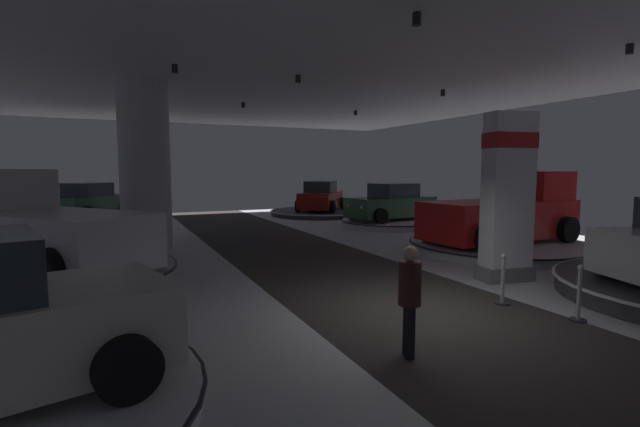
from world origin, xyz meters
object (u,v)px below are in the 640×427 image
display_car_deep_right (321,197)px  display_platform_mid_right (498,246)px  visitor_walking_near (410,294)px  display_car_far_right (391,204)px  column_left (145,167)px  display_platform_deep_right (321,212)px  display_platform_mid_left (48,277)px  pickup_truck_mid_left (36,229)px  display_car_deep_left (90,202)px  brand_sign_pylon (508,195)px  display_platform_far_right (391,223)px  display_platform_deep_left (92,219)px  pickup_truck_mid_right (506,213)px

display_car_deep_right → display_platform_mid_right: 12.97m
visitor_walking_near → display_car_far_right: bearing=57.0°
column_left → display_platform_deep_right: column_left is taller
display_platform_mid_left → pickup_truck_mid_left: (-0.20, 0.25, 1.10)m
column_left → display_car_deep_left: size_ratio=1.24×
brand_sign_pylon → visitor_walking_near: (-4.73, -2.65, -1.15)m
display_platform_far_right → display_platform_mid_left: bearing=-156.4°
display_car_far_right → visitor_walking_near: (-8.05, -12.42, -0.16)m
column_left → display_platform_mid_right: 11.85m
display_car_deep_right → display_car_deep_left: display_car_deep_left is taller
display_platform_deep_left → visitor_walking_near: size_ratio=2.96×
display_platform_deep_right → pickup_truck_mid_right: bearing=-87.0°
display_platform_far_right → display_platform_deep_right: (-0.73, 6.15, -0.01)m
display_platform_deep_left → display_platform_mid_right: bearing=-49.3°
display_platform_deep_right → display_car_deep_left: 12.26m
column_left → pickup_truck_mid_left: column_left is taller
display_platform_mid_left → pickup_truck_mid_right: 13.23m
display_platform_deep_left → pickup_truck_mid_right: size_ratio=0.87×
brand_sign_pylon → display_platform_mid_left: (-9.90, 4.01, -1.86)m
pickup_truck_mid_right → display_platform_mid_left: bearing=175.5°
display_platform_deep_right → column_left: bearing=-141.7°
display_car_far_right → display_platform_deep_left: size_ratio=0.93×
column_left → pickup_truck_mid_left: (-2.61, -3.72, -1.45)m
display_platform_mid_left → display_platform_far_right: bearing=23.6°
display_platform_mid_left → visitor_walking_near: bearing=-52.1°
display_platform_far_right → display_platform_mid_right: bearing=-93.1°
column_left → display_car_deep_right: bearing=38.3°
visitor_walking_near → pickup_truck_mid_left: bearing=127.9°
brand_sign_pylon → display_car_deep_left: brand_sign_pylon is taller
display_platform_deep_right → display_car_far_right: bearing=-83.0°
display_car_deep_right → pickup_truck_mid_left: bearing=-137.4°
display_platform_far_right → display_car_far_right: 0.90m
column_left → display_platform_far_right: bearing=9.4°
display_car_deep_right → display_platform_deep_left: (-12.09, 1.56, -0.89)m
pickup_truck_mid_left → visitor_walking_near: size_ratio=3.43×
brand_sign_pylon → visitor_walking_near: bearing=-150.7°
display_platform_deep_right → display_car_deep_left: display_car_deep_left is taller
brand_sign_pylon → display_platform_deep_right: bearing=80.8°
display_platform_deep_left → pickup_truck_mid_left: pickup_truck_mid_left is taller
column_left → display_platform_deep_left: column_left is taller
display_platform_far_right → display_platform_mid_right: (-0.37, -6.81, -0.01)m
display_platform_deep_right → pickup_truck_mid_right: (0.68, -12.94, 1.07)m
column_left → display_car_deep_right: (10.04, 7.92, -1.70)m
brand_sign_pylon → display_platform_mid_left: 10.84m
display_platform_deep_right → display_platform_mid_left: size_ratio=1.05×
brand_sign_pylon → visitor_walking_near: size_ratio=2.50×
pickup_truck_mid_right → column_left: bearing=155.0°
display_platform_mid_left → display_platform_mid_right: (12.83, -1.04, -0.03)m
pickup_truck_mid_left → display_car_deep_left: bearing=87.7°
display_car_far_right → display_platform_mid_left: size_ratio=0.77×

